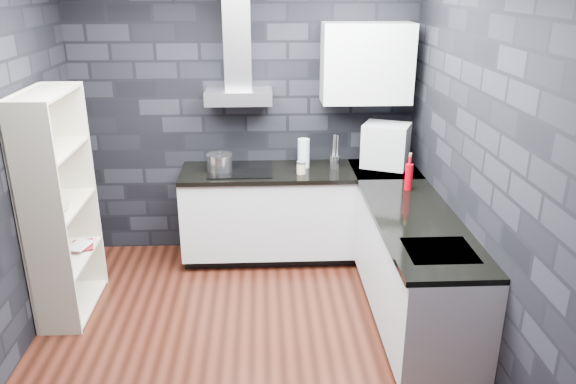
{
  "coord_description": "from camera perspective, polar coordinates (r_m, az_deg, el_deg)",
  "views": [
    {
      "loc": [
        0.16,
        -3.63,
        2.54
      ],
      "look_at": [
        0.35,
        0.45,
        1.0
      ],
      "focal_mm": 35.0,
      "sensor_mm": 36.0,
      "label": 1
    }
  ],
  "objects": [
    {
      "name": "counter_corner_top",
      "position": [
        5.33,
        9.83,
        2.19
      ],
      "size": [
        0.62,
        0.62,
        0.04
      ],
      "primitive_type": "cube",
      "color": "black",
      "rests_on": "counter_right_cab"
    },
    {
      "name": "fruit_bowl",
      "position": [
        4.57,
        -22.72,
        -1.59
      ],
      "size": [
        0.24,
        0.24,
        0.06
      ],
      "primitive_type": "imported",
      "rotation": [
        0.0,
        0.0,
        -0.02
      ],
      "color": "silver",
      "rests_on": "bookshelf"
    },
    {
      "name": "wall_front",
      "position": [
        2.34,
        -6.3,
        -10.14
      ],
      "size": [
        3.2,
        0.05,
        2.7
      ],
      "primitive_type": "cube",
      "color": "black",
      "rests_on": "ground"
    },
    {
      "name": "pot",
      "position": [
        5.17,
        -6.97,
        2.95
      ],
      "size": [
        0.29,
        0.29,
        0.14
      ],
      "primitive_type": "cylinder",
      "rotation": [
        0.0,
        0.0,
        -0.29
      ],
      "color": "silver",
      "rests_on": "cooktop"
    },
    {
      "name": "appliance_garage",
      "position": [
        5.24,
        9.91,
        4.69
      ],
      "size": [
        0.49,
        0.45,
        0.4
      ],
      "primitive_type": "cube",
      "rotation": [
        0.0,
        0.0,
        -0.42
      ],
      "color": "#BABDC1",
      "rests_on": "counter_back_top"
    },
    {
      "name": "toekick_right",
      "position": [
        4.64,
        12.82,
        -12.39
      ],
      "size": [
        0.5,
        1.78,
        0.1
      ],
      "primitive_type": "cube",
      "color": "black",
      "rests_on": "ground"
    },
    {
      "name": "counter_right_cab",
      "position": [
        4.41,
        12.75,
        -7.74
      ],
      "size": [
        0.6,
        1.8,
        0.76
      ],
      "primitive_type": "cube",
      "color": "silver",
      "rests_on": "ground"
    },
    {
      "name": "book_red",
      "position": [
        4.97,
        -21.22,
        -4.18
      ],
      "size": [
        0.17,
        0.07,
        0.23
      ],
      "primitive_type": "imported",
      "rotation": [
        0.0,
        0.0,
        0.28
      ],
      "color": "maroon",
      "rests_on": "bookshelf"
    },
    {
      "name": "toekick_back",
      "position": [
        5.57,
        1.12,
        -5.89
      ],
      "size": [
        2.18,
        0.5,
        0.1
      ],
      "primitive_type": "cube",
      "color": "black",
      "rests_on": "ground"
    },
    {
      "name": "glass_vase",
      "position": [
        5.24,
        1.59,
        3.97
      ],
      "size": [
        0.11,
        0.11,
        0.27
      ],
      "primitive_type": "cylinder",
      "rotation": [
        0.0,
        0.0,
        -0.01
      ],
      "color": "white",
      "rests_on": "counter_back_top"
    },
    {
      "name": "red_bottle",
      "position": [
        4.78,
        12.16,
        1.51
      ],
      "size": [
        0.08,
        0.08,
        0.22
      ],
      "primitive_type": "cylinder",
      "rotation": [
        0.0,
        0.0,
        -0.3
      ],
      "color": "#A2000C",
      "rests_on": "counter_right_top"
    },
    {
      "name": "book_second",
      "position": [
        4.95,
        -21.27,
        -3.98
      ],
      "size": [
        0.15,
        0.06,
        0.21
      ],
      "primitive_type": "imported",
      "rotation": [
        0.0,
        0.0,
        -0.3
      ],
      "color": "#B2B2B2",
      "rests_on": "bookshelf"
    },
    {
      "name": "counter_back_cab",
      "position": [
        5.36,
        1.18,
        -1.96
      ],
      "size": [
        2.2,
        0.6,
        0.76
      ],
      "primitive_type": "cube",
      "color": "silver",
      "rests_on": "ground"
    },
    {
      "name": "wall_right",
      "position": [
        4.09,
        18.46,
        2.65
      ],
      "size": [
        0.05,
        3.2,
        2.7
      ],
      "primitive_type": "cube",
      "color": "black",
      "rests_on": "ground"
    },
    {
      "name": "wall_back",
      "position": [
        5.39,
        -4.35,
        7.86
      ],
      "size": [
        3.2,
        0.05,
        2.7
      ],
      "primitive_type": "cube",
      "color": "black",
      "rests_on": "ground"
    },
    {
      "name": "cooktop",
      "position": [
        5.2,
        -4.85,
        2.27
      ],
      "size": [
        0.58,
        0.5,
        0.01
      ],
      "primitive_type": "cube",
      "color": "black",
      "rests_on": "counter_back_top"
    },
    {
      "name": "hood_body",
      "position": [
        5.16,
        -5.02,
        9.64
      ],
      "size": [
        0.6,
        0.34,
        0.12
      ],
      "primitive_type": "cube",
      "color": "silver",
      "rests_on": "wall_back"
    },
    {
      "name": "upper_cabinet",
      "position": [
        5.19,
        7.99,
        12.83
      ],
      "size": [
        0.8,
        0.35,
        0.7
      ],
      "primitive_type": "cube",
      "color": "silver",
      "rests_on": "wall_back"
    },
    {
      "name": "ground",
      "position": [
        4.44,
        -4.39,
        -14.36
      ],
      "size": [
        3.2,
        3.2,
        0.0
      ],
      "primitive_type": "plane",
      "color": "#411A11"
    },
    {
      "name": "bookshelf",
      "position": [
        4.69,
        -22.15,
        -1.39
      ],
      "size": [
        0.4,
        0.82,
        1.8
      ],
      "primitive_type": "cube",
      "rotation": [
        0.0,
        0.0,
        -0.07
      ],
      "color": "beige",
      "rests_on": "ground"
    },
    {
      "name": "counter_back_top",
      "position": [
        5.2,
        1.22,
        2.06
      ],
      "size": [
        2.2,
        0.62,
        0.04
      ],
      "primitive_type": "cube",
      "color": "black",
      "rests_on": "counter_back_cab"
    },
    {
      "name": "sink_rim",
      "position": [
        3.8,
        15.15,
        -5.79
      ],
      "size": [
        0.44,
        0.4,
        0.01
      ],
      "primitive_type": "cube",
      "color": "silver",
      "rests_on": "counter_right_top"
    },
    {
      "name": "utensil_crock",
      "position": [
        5.26,
        4.76,
        3.09
      ],
      "size": [
        0.1,
        0.1,
        0.12
      ],
      "primitive_type": "cylinder",
      "rotation": [
        0.0,
        0.0,
        -0.13
      ],
      "color": "silver",
      "rests_on": "counter_back_top"
    },
    {
      "name": "storage_jar",
      "position": [
        5.08,
        1.35,
        2.41
      ],
      "size": [
        0.1,
        0.1,
        0.1
      ],
      "primitive_type": "cylinder",
      "rotation": [
        0.0,
        0.0,
        0.27
      ],
      "color": "beige",
      "rests_on": "counter_back_top"
    },
    {
      "name": "hood_chimney",
      "position": [
        5.16,
        -5.18,
        15.35
      ],
      "size": [
        0.24,
        0.2,
        0.9
      ],
      "primitive_type": "cube",
      "color": "silver",
      "rests_on": "hood_body"
    },
    {
      "name": "counter_right_top",
      "position": [
        4.24,
        13.05,
        -2.98
      ],
      "size": [
        0.62,
        1.8,
        0.04
      ],
      "primitive_type": "cube",
      "color": "black",
      "rests_on": "counter_right_cab"
    }
  ]
}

